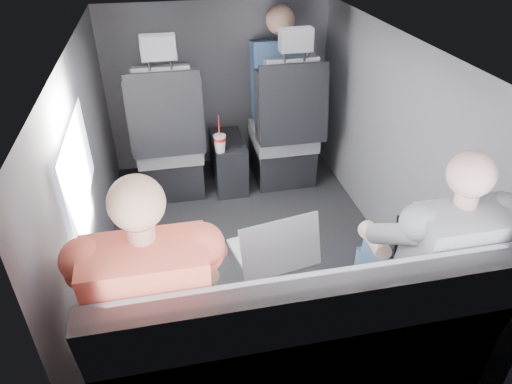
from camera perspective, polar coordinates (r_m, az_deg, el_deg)
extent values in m
plane|color=black|center=(3.06, -0.74, -7.34)|extent=(2.60, 2.60, 0.00)
plane|color=#B2B2AD|center=(2.43, -0.97, 17.97)|extent=(2.60, 2.60, 0.00)
cube|color=#56565B|center=(2.68, -20.10, 1.69)|extent=(0.02, 2.60, 1.35)
cube|color=#56565B|center=(2.96, 16.58, 5.39)|extent=(0.02, 2.60, 1.35)
cube|color=#56565B|center=(3.85, -4.70, 12.92)|extent=(1.80, 0.02, 1.35)
cube|color=#56565B|center=(1.69, 8.18, -17.35)|extent=(1.80, 0.02, 1.35)
cube|color=white|center=(2.31, -21.32, 2.82)|extent=(0.02, 0.75, 0.42)
cube|color=black|center=(3.32, 4.65, 11.94)|extent=(0.35, 0.11, 0.59)
cube|color=black|center=(3.70, -10.44, 2.62)|extent=(0.46, 0.48, 0.30)
cube|color=slate|center=(3.57, -10.78, 5.66)|extent=(0.48, 0.46, 0.14)
cube|color=slate|center=(3.24, -11.28, 9.95)|extent=(0.38, 0.18, 0.61)
cube|color=black|center=(3.26, -15.12, 9.01)|extent=(0.08, 0.21, 0.53)
cube|color=black|center=(3.26, -7.32, 9.88)|extent=(0.08, 0.21, 0.53)
cube|color=black|center=(3.18, -11.21, 9.35)|extent=(0.50, 0.11, 0.58)
cube|color=slate|center=(3.06, -12.15, 17.28)|extent=(0.22, 0.10, 0.15)
cube|color=black|center=(3.80, 3.19, 4.05)|extent=(0.46, 0.48, 0.30)
cube|color=slate|center=(3.68, 3.38, 7.05)|extent=(0.48, 0.46, 0.14)
cube|color=slate|center=(3.36, 4.47, 11.32)|extent=(0.38, 0.18, 0.61)
cube|color=black|center=(3.32, 0.73, 10.58)|extent=(0.08, 0.21, 0.53)
cube|color=black|center=(3.44, 8.04, 11.05)|extent=(0.08, 0.21, 0.53)
cube|color=black|center=(3.31, 4.77, 10.75)|extent=(0.50, 0.11, 0.58)
cube|color=slate|center=(3.19, 5.02, 18.44)|extent=(0.22, 0.10, 0.15)
cube|color=black|center=(3.67, -3.46, 3.75)|extent=(0.24, 0.48, 0.40)
cylinder|color=black|center=(3.46, -4.08, 5.71)|extent=(0.09, 0.09, 0.01)
cylinder|color=black|center=(3.47, -2.28, 5.89)|extent=(0.09, 0.09, 0.01)
cube|color=slate|center=(2.20, 4.74, -19.53)|extent=(1.60, 0.50, 0.45)
cube|color=slate|center=(1.72, 7.64, -16.01)|extent=(1.60, 0.17, 0.47)
cylinder|color=red|center=(3.35, -4.58, 6.66)|extent=(0.09, 0.09, 0.02)
cylinder|color=white|center=(3.34, -4.60, 7.00)|extent=(0.09, 0.09, 0.01)
cylinder|color=red|center=(3.31, -4.66, 8.28)|extent=(0.01, 0.01, 0.15)
cube|color=silver|center=(2.11, -11.18, -8.74)|extent=(0.30, 0.23, 0.02)
cube|color=silver|center=(2.09, -11.19, -8.78)|extent=(0.25, 0.13, 0.00)
cube|color=silver|center=(2.15, -11.28, -7.40)|extent=(0.09, 0.05, 0.00)
cube|color=silver|center=(1.93, -11.35, -8.85)|extent=(0.30, 0.08, 0.21)
cube|color=white|center=(1.94, -11.36, -8.76)|extent=(0.26, 0.06, 0.18)
cube|color=silver|center=(2.16, 2.02, -6.94)|extent=(0.40, 0.31, 0.02)
cube|color=silver|center=(2.14, 2.12, -6.96)|extent=(0.32, 0.19, 0.00)
cube|color=silver|center=(2.21, 1.56, -5.50)|extent=(0.12, 0.07, 0.00)
cube|color=silver|center=(1.96, 3.19, -6.90)|extent=(0.37, 0.14, 0.24)
cube|color=white|center=(1.96, 3.14, -6.82)|extent=(0.32, 0.11, 0.21)
cube|color=black|center=(2.32, 18.85, -5.68)|extent=(0.37, 0.28, 0.02)
cube|color=black|center=(2.31, 19.07, -5.69)|extent=(0.29, 0.17, 0.00)
cube|color=black|center=(2.36, 18.10, -4.46)|extent=(0.11, 0.07, 0.00)
cube|color=black|center=(2.16, 21.23, -5.48)|extent=(0.34, 0.12, 0.23)
cube|color=white|center=(2.16, 21.13, -5.41)|extent=(0.30, 0.10, 0.19)
cube|color=#2E2F33|center=(2.03, -15.35, -14.38)|extent=(0.15, 0.45, 0.13)
cube|color=#2E2F33|center=(2.01, -8.83, -13.75)|extent=(0.15, 0.45, 0.13)
cube|color=#2E2F33|center=(2.40, -14.21, -15.14)|extent=(0.13, 0.13, 0.45)
cube|color=#2E2F33|center=(2.39, -8.68, -14.59)|extent=(0.13, 0.13, 0.45)
cube|color=#C85A41|center=(1.70, -12.86, -13.10)|extent=(0.41, 0.28, 0.55)
sphere|color=#D5A485|center=(1.47, -14.73, -1.31)|extent=(0.18, 0.18, 0.18)
cylinder|color=#D5A485|center=(1.99, -18.61, -9.78)|extent=(0.11, 0.28, 0.12)
cylinder|color=#D5A485|center=(1.96, -6.70, -8.57)|extent=(0.11, 0.28, 0.12)
cube|color=#314A6F|center=(2.23, 17.00, -9.67)|extent=(0.14, 0.42, 0.13)
cube|color=#314A6F|center=(2.33, 21.68, -8.67)|extent=(0.14, 0.42, 0.13)
cube|color=#314A6F|center=(2.56, 13.75, -11.28)|extent=(0.13, 0.13, 0.45)
cube|color=#314A6F|center=(2.65, 18.00, -10.39)|extent=(0.13, 0.13, 0.45)
cube|color=slate|center=(2.01, 23.31, -7.68)|extent=(0.39, 0.26, 0.52)
sphere|color=#CD9F8C|center=(1.83, 25.33, 2.03)|extent=(0.17, 0.17, 0.17)
cylinder|color=#CD9F8C|center=(2.15, 14.64, -5.76)|extent=(0.11, 0.27, 0.12)
cylinder|color=#CD9F8C|center=(2.34, 23.23, -4.26)|extent=(0.11, 0.27, 0.12)
cube|color=#314A6F|center=(3.70, 2.91, 13.85)|extent=(0.43, 0.28, 0.62)
sphere|color=#D5A485|center=(3.60, 3.04, 20.70)|extent=(0.22, 0.22, 0.22)
cube|color=#314A6F|center=(3.85, 2.57, 10.04)|extent=(0.37, 0.43, 0.13)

